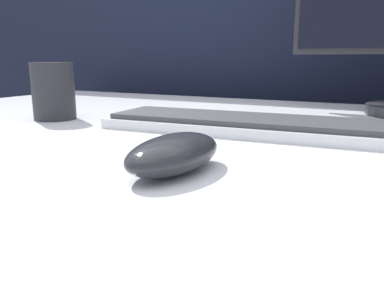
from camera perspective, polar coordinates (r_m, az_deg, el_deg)
partition_panel at (r=1.17m, az=21.73°, el=4.09°), size 5.00×0.03×1.30m
computer_mouse_near at (r=0.37m, az=-2.70°, el=-1.45°), size 0.08×0.13×0.04m
keyboard at (r=0.58m, az=7.94°, el=2.96°), size 0.45×0.16×0.02m
mug at (r=0.74m, az=-20.37°, el=7.55°), size 0.08×0.08×0.10m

